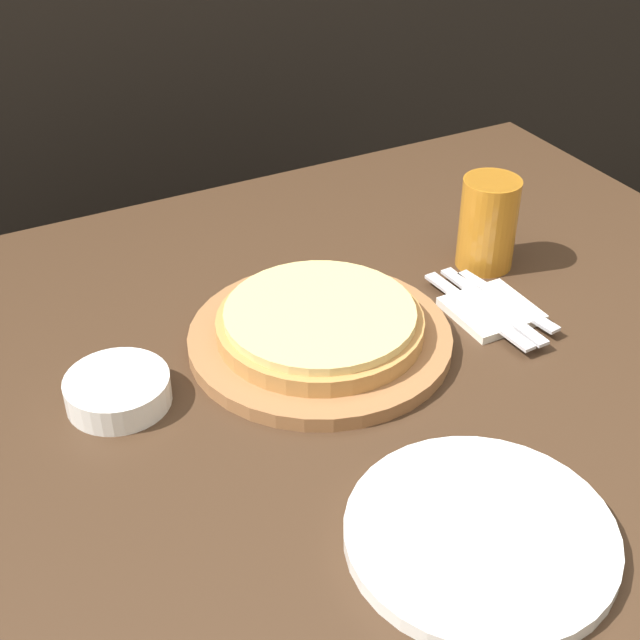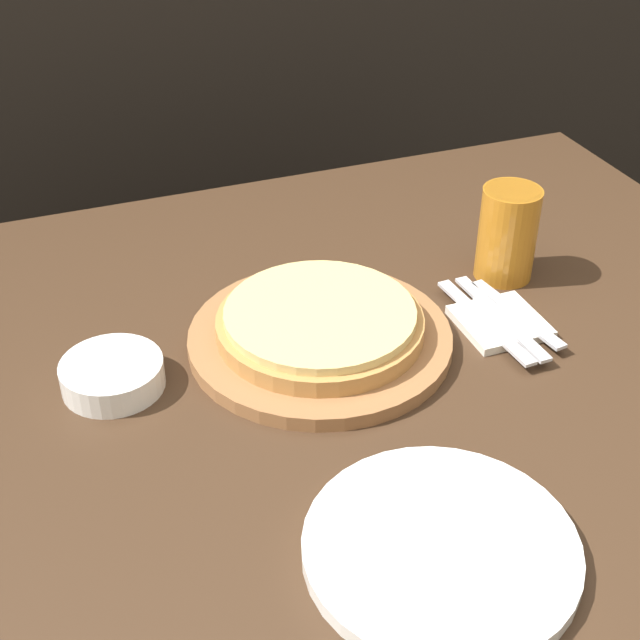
{
  "view_description": "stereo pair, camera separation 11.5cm",
  "coord_description": "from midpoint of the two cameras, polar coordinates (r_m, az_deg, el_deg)",
  "views": [
    {
      "loc": [
        -0.5,
        -0.82,
        1.47
      ],
      "look_at": [
        -0.05,
        0.02,
        0.81
      ],
      "focal_mm": 50.0,
      "sensor_mm": 36.0,
      "label": 1
    },
    {
      "loc": [
        -0.39,
        -0.87,
        1.47
      ],
      "look_at": [
        -0.05,
        0.02,
        0.81
      ],
      "focal_mm": 50.0,
      "sensor_mm": 36.0,
      "label": 2
    }
  ],
  "objects": [
    {
      "name": "beer_glass",
      "position": [
        1.32,
        14.41,
        5.53
      ],
      "size": [
        0.09,
        0.09,
        0.14
      ],
      "color": "#B7701E",
      "rests_on": "dining_table"
    },
    {
      "name": "dining_table",
      "position": [
        1.44,
        4.73,
        -14.2
      ],
      "size": [
        1.29,
        1.04,
        0.77
      ],
      "color": "#3D2819",
      "rests_on": "ground_plane"
    },
    {
      "name": "pizza_on_board",
      "position": [
        1.16,
        2.84,
        -0.75
      ],
      "size": [
        0.35,
        0.35,
        0.06
      ],
      "color": "#99663D",
      "rests_on": "dining_table"
    },
    {
      "name": "fork",
      "position": [
        1.23,
        13.15,
        -0.15
      ],
      "size": [
        0.03,
        0.21,
        0.0
      ],
      "color": "silver",
      "rests_on": "napkin_stack"
    },
    {
      "name": "side_bowl",
      "position": [
        1.11,
        -10.28,
        -3.58
      ],
      "size": [
        0.13,
        0.13,
        0.04
      ],
      "color": "white",
      "rests_on": "dining_table"
    },
    {
      "name": "dinner_plate",
      "position": [
        0.92,
        11.4,
        -14.3
      ],
      "size": [
        0.28,
        0.28,
        0.02
      ],
      "color": "white",
      "rests_on": "dining_table"
    },
    {
      "name": "dinner_knife",
      "position": [
        1.24,
        14.12,
        0.09
      ],
      "size": [
        0.03,
        0.21,
        0.0
      ],
      "color": "silver",
      "rests_on": "napkin_stack"
    },
    {
      "name": "napkin_stack",
      "position": [
        1.24,
        14.07,
        -0.24
      ],
      "size": [
        0.11,
        0.11,
        0.01
      ],
      "color": "silver",
      "rests_on": "dining_table"
    },
    {
      "name": "spoon",
      "position": [
        1.25,
        15.08,
        0.32
      ],
      "size": [
        0.04,
        0.18,
        0.0
      ],
      "color": "silver",
      "rests_on": "napkin_stack"
    }
  ]
}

